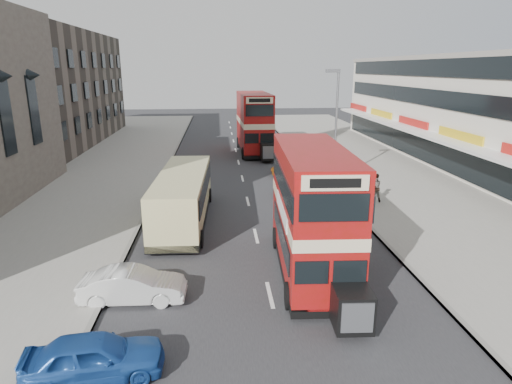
# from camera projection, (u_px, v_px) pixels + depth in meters

# --- Properties ---
(ground) EXTENTS (160.00, 160.00, 0.00)m
(ground) POSITION_uv_depth(u_px,v_px,m) (277.00, 325.00, 14.51)
(ground) COLOR #28282B
(ground) RESTS_ON ground
(road_surface) EXTENTS (12.00, 90.00, 0.01)m
(road_surface) POSITION_uv_depth(u_px,v_px,m) (242.00, 178.00, 33.67)
(road_surface) COLOR #28282B
(road_surface) RESTS_ON ground
(pavement_right) EXTENTS (12.00, 90.00, 0.15)m
(pavement_right) POSITION_uv_depth(u_px,v_px,m) (394.00, 174.00, 34.66)
(pavement_right) COLOR gray
(pavement_right) RESTS_ON ground
(pavement_left) EXTENTS (12.00, 90.00, 0.15)m
(pavement_left) POSITION_uv_depth(u_px,v_px,m) (82.00, 181.00, 32.65)
(pavement_left) COLOR gray
(pavement_left) RESTS_ON ground
(kerb_left) EXTENTS (0.20, 90.00, 0.16)m
(kerb_left) POSITION_uv_depth(u_px,v_px,m) (162.00, 179.00, 33.14)
(kerb_left) COLOR gray
(kerb_left) RESTS_ON ground
(kerb_right) EXTENTS (0.20, 90.00, 0.16)m
(kerb_right) POSITION_uv_depth(u_px,v_px,m) (320.00, 176.00, 34.17)
(kerb_right) COLOR gray
(kerb_right) RESTS_ON ground
(brick_terrace) EXTENTS (14.00, 28.00, 12.00)m
(brick_terrace) POSITION_uv_depth(u_px,v_px,m) (30.00, 89.00, 47.43)
(brick_terrace) COLOR #66594C
(brick_terrace) RESTS_ON ground
(commercial_row) EXTENTS (9.90, 46.20, 9.30)m
(commercial_row) POSITION_uv_depth(u_px,v_px,m) (483.00, 112.00, 35.98)
(commercial_row) COLOR beige
(commercial_row) RESTS_ON ground
(street_lamp) EXTENTS (1.00, 0.20, 8.12)m
(street_lamp) POSITION_uv_depth(u_px,v_px,m) (335.00, 118.00, 31.00)
(street_lamp) COLOR slate
(street_lamp) RESTS_ON ground
(bus_main) EXTENTS (2.90, 9.23, 5.03)m
(bus_main) POSITION_uv_depth(u_px,v_px,m) (312.00, 211.00, 17.61)
(bus_main) COLOR black
(bus_main) RESTS_ON ground
(bus_second) EXTENTS (3.06, 10.29, 5.65)m
(bus_second) POSITION_uv_depth(u_px,v_px,m) (254.00, 123.00, 43.22)
(bus_second) COLOR black
(bus_second) RESTS_ON ground
(coach) EXTENTS (2.87, 9.77, 2.56)m
(coach) POSITION_uv_depth(u_px,v_px,m) (183.00, 195.00, 23.83)
(coach) COLOR black
(coach) RESTS_ON ground
(car_left_near) EXTENTS (3.91, 1.97, 1.28)m
(car_left_near) POSITION_uv_depth(u_px,v_px,m) (94.00, 357.00, 11.92)
(car_left_near) COLOR #1C499A
(car_left_near) RESTS_ON ground
(car_left_front) EXTENTS (3.82, 1.45, 1.24)m
(car_left_front) POSITION_uv_depth(u_px,v_px,m) (133.00, 285.00, 15.84)
(car_left_front) COLOR silver
(car_left_front) RESTS_ON ground
(car_right_a) EXTENTS (5.32, 2.74, 1.48)m
(car_right_a) POSITION_uv_depth(u_px,v_px,m) (315.00, 186.00, 28.76)
(car_right_a) COLOR maroon
(car_right_a) RESTS_ON ground
(car_right_b) EXTENTS (4.89, 2.40, 1.34)m
(car_right_b) POSITION_uv_depth(u_px,v_px,m) (301.00, 168.00, 34.23)
(car_right_b) COLOR #B86612
(car_right_b) RESTS_ON ground
(car_right_c) EXTENTS (3.65, 1.49, 1.24)m
(car_right_c) POSITION_uv_depth(u_px,v_px,m) (282.00, 146.00, 44.14)
(car_right_c) COLOR #5FA7BF
(car_right_c) RESTS_ON ground
(pedestrian_near) EXTENTS (0.69, 0.48, 1.83)m
(pedestrian_near) POSITION_uv_depth(u_px,v_px,m) (375.00, 187.00, 27.13)
(pedestrian_near) COLOR gray
(pedestrian_near) RESTS_ON pavement_right
(pedestrian_far) EXTENTS (1.11, 0.83, 1.75)m
(pedestrian_far) POSITION_uv_depth(u_px,v_px,m) (323.00, 142.00, 43.87)
(pedestrian_far) COLOR gray
(pedestrian_far) RESTS_ON pavement_right
(cyclist) EXTENTS (0.68, 1.53, 2.22)m
(cyclist) POSITION_uv_depth(u_px,v_px,m) (291.00, 169.00, 33.19)
(cyclist) COLOR gray
(cyclist) RESTS_ON ground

